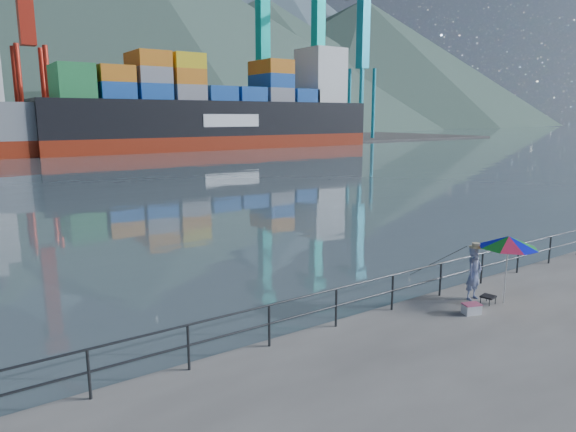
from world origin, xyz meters
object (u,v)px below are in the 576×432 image
at_px(cooler_bag, 471,309).
at_px(container_ship, 227,112).
at_px(fisherman, 474,274).
at_px(beach_umbrella, 508,242).

distance_m(cooler_bag, container_ship, 77.65).
height_order(fisherman, beach_umbrella, beach_umbrella).
xyz_separation_m(fisherman, container_ship, (29.33, 70.55, 5.08)).
xyz_separation_m(fisherman, cooler_bag, (-1.00, -0.70, -0.64)).
bearing_deg(container_ship, beach_umbrella, -112.06).
bearing_deg(cooler_bag, beach_umbrella, 19.12).
relative_size(beach_umbrella, container_ship, 0.04).
bearing_deg(beach_umbrella, cooler_bag, 179.43).
bearing_deg(beach_umbrella, container_ship, 67.94).
xyz_separation_m(fisherman, beach_umbrella, (0.45, -0.71, 1.03)).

